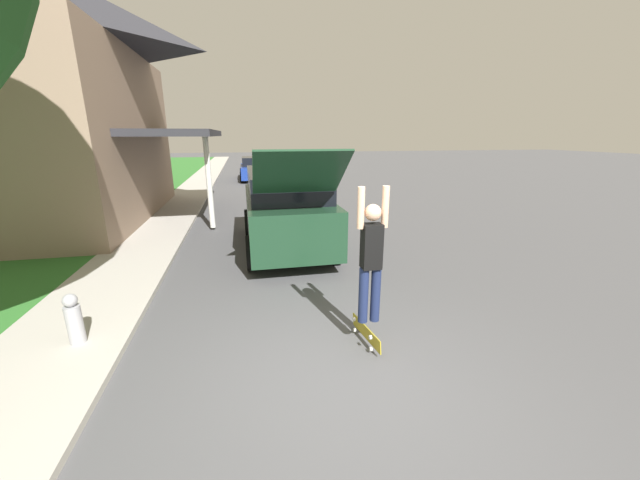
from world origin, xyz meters
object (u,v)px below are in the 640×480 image
suv_parked (286,207)px  skateboarder (371,255)px  car_down_street (255,169)px  skateboard (366,333)px  fire_hydrant (74,319)px

suv_parked → skateboarder: size_ratio=2.89×
car_down_street → skateboarder: size_ratio=2.40×
skateboard → fire_hydrant: bearing=169.9°
skateboarder → fire_hydrant: (-3.89, 0.75, -0.88)m
suv_parked → skateboarder: (0.55, -4.74, 0.26)m
car_down_street → fire_hydrant: 19.38m
fire_hydrant → car_down_street: bearing=80.8°
skateboard → fire_hydrant: fire_hydrant is taller
car_down_street → skateboard: 19.84m
suv_parked → car_down_street: size_ratio=1.20×
skateboard → fire_hydrant: (-3.88, 0.69, 0.28)m
suv_parked → fire_hydrant: bearing=-129.9°
car_down_street → fire_hydrant: size_ratio=6.19×
car_down_street → skateboarder: bearing=-87.7°
skateboard → car_down_street: bearing=92.2°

